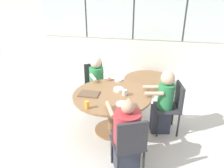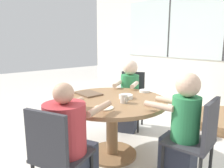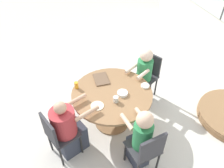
% 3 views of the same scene
% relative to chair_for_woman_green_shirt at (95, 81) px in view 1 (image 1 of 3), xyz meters
% --- Properties ---
extents(ground_plane, '(16.00, 16.00, 0.00)m').
position_rel_chair_for_woman_green_shirt_xyz_m(ground_plane, '(0.54, -0.86, -0.53)').
color(ground_plane, beige).
extents(wall_back_with_windows, '(8.40, 0.08, 2.80)m').
position_rel_chair_for_woman_green_shirt_xyz_m(wall_back_with_windows, '(0.54, 2.01, 0.89)').
color(wall_back_with_windows, white).
rests_on(wall_back_with_windows, ground_plane).
extents(dining_table, '(1.28, 1.28, 0.71)m').
position_rel_chair_for_woman_green_shirt_xyz_m(dining_table, '(0.54, -0.86, 0.02)').
color(dining_table, olive).
rests_on(dining_table, ground_plane).
extents(chair_for_woman_green_shirt, '(0.55, 0.55, 0.88)m').
position_rel_chair_for_woman_green_shirt_xyz_m(chair_for_woman_green_shirt, '(0.00, 0.00, 0.00)').
color(chair_for_woman_green_shirt, '#333338').
rests_on(chair_for_woman_green_shirt, ground_plane).
extents(chair_for_man_blue_shirt, '(0.47, 0.47, 0.88)m').
position_rel_chair_for_woman_green_shirt_xyz_m(chair_for_man_blue_shirt, '(1.53, -0.66, 0.00)').
color(chair_for_man_blue_shirt, '#333338').
rests_on(chair_for_man_blue_shirt, ground_plane).
extents(chair_for_man_teal_shirt, '(0.53, 0.53, 0.88)m').
position_rel_chair_for_woman_green_shirt_xyz_m(chair_for_man_teal_shirt, '(0.95, -1.78, 0.00)').
color(chair_for_man_teal_shirt, '#333338').
rests_on(chair_for_man_teal_shirt, ground_plane).
extents(person_woman_green_shirt, '(0.51, 0.58, 1.09)m').
position_rel_chair_for_woman_green_shirt_xyz_m(person_woman_green_shirt, '(0.09, -0.14, -0.02)').
color(person_woman_green_shirt, '#333847').
rests_on(person_woman_green_shirt, ground_plane).
extents(person_man_blue_shirt, '(0.52, 0.35, 1.10)m').
position_rel_chair_for_woman_green_shirt_xyz_m(person_man_blue_shirt, '(1.37, -0.69, -0.01)').
color(person_man_blue_shirt, '#333847').
rests_on(person_man_blue_shirt, ground_plane).
extents(person_man_teal_shirt, '(0.57, 0.71, 1.06)m').
position_rel_chair_for_woman_green_shirt_xyz_m(person_man_teal_shirt, '(0.88, -1.62, -0.07)').
color(person_man_teal_shirt, '#333847').
rests_on(person_man_teal_shirt, ground_plane).
extents(food_tray_dark, '(0.32, 0.23, 0.02)m').
position_rel_chair_for_woman_green_shirt_xyz_m(food_tray_dark, '(0.17, -0.94, 0.19)').
color(food_tray_dark, brown).
rests_on(food_tray_dark, dining_table).
extents(coffee_mug, '(0.09, 0.08, 0.10)m').
position_rel_chair_for_woman_green_shirt_xyz_m(coffee_mug, '(0.74, -0.86, 0.23)').
color(coffee_mug, beige).
rests_on(coffee_mug, dining_table).
extents(juice_glass, '(0.06, 0.06, 0.12)m').
position_rel_chair_for_woman_green_shirt_xyz_m(juice_glass, '(0.28, -1.37, 0.24)').
color(juice_glass, gold).
rests_on(juice_glass, dining_table).
extents(bowl_white_shallow, '(0.14, 0.14, 0.03)m').
position_rel_chair_for_woman_green_shirt_xyz_m(bowl_white_shallow, '(0.54, -0.30, 0.19)').
color(bowl_white_shallow, white).
rests_on(bowl_white_shallow, dining_table).
extents(bowl_cereal, '(0.16, 0.16, 0.05)m').
position_rel_chair_for_woman_green_shirt_xyz_m(bowl_cereal, '(0.62, -0.71, 0.20)').
color(bowl_cereal, white).
rests_on(bowl_cereal, dining_table).
extents(plate_tortillas, '(0.20, 0.20, 0.01)m').
position_rel_chair_for_woman_green_shirt_xyz_m(plate_tortillas, '(0.75, -1.14, 0.18)').
color(plate_tortillas, beige).
rests_on(plate_tortillas, dining_table).
extents(folded_table_stack, '(1.25, 1.25, 0.15)m').
position_rel_chair_for_woman_green_shirt_xyz_m(folded_table_stack, '(1.06, 1.26, -0.46)').
color(folded_table_stack, olive).
rests_on(folded_table_stack, ground_plane).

